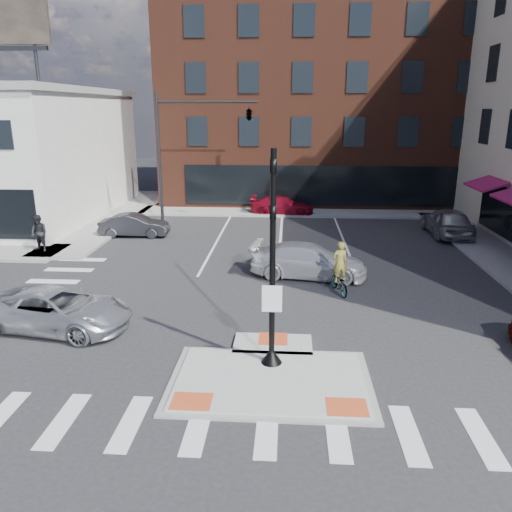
# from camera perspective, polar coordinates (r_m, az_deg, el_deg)

# --- Properties ---
(ground) EXTENTS (120.00, 120.00, 0.00)m
(ground) POSITION_cam_1_polar(r_m,az_deg,el_deg) (14.23, 1.72, -13.23)
(ground) COLOR #28282B
(ground) RESTS_ON ground
(refuge_island) EXTENTS (5.40, 4.65, 0.13)m
(refuge_island) POSITION_cam_1_polar(r_m,az_deg,el_deg) (13.98, 1.68, -13.58)
(refuge_island) COLOR gray
(refuge_island) RESTS_ON ground
(sidewalk_n) EXTENTS (26.00, 3.00, 0.15)m
(sidewalk_n) POSITION_cam_1_polar(r_m,az_deg,el_deg) (35.14, 7.95, 4.94)
(sidewalk_n) COLOR gray
(sidewalk_n) RESTS_ON ground
(building_n) EXTENTS (24.40, 18.40, 15.50)m
(building_n) POSITION_cam_1_polar(r_m,az_deg,el_deg) (44.41, 7.45, 17.39)
(building_n) COLOR #522719
(building_n) RESTS_ON ground
(building_far_left) EXTENTS (10.00, 12.00, 10.00)m
(building_far_left) POSITION_cam_1_polar(r_m,az_deg,el_deg) (64.52, -0.17, 14.74)
(building_far_left) COLOR slate
(building_far_left) RESTS_ON ground
(building_far_right) EXTENTS (12.00, 12.00, 12.00)m
(building_far_right) POSITION_cam_1_polar(r_m,az_deg,el_deg) (66.90, 11.55, 15.35)
(building_far_right) COLOR brown
(building_far_right) RESTS_ON ground
(signal_pole) EXTENTS (0.60, 0.60, 5.98)m
(signal_pole) POSITION_cam_1_polar(r_m,az_deg,el_deg) (13.58, 1.86, -3.74)
(signal_pole) COLOR black
(signal_pole) RESTS_ON refuge_island
(mast_arm_signal) EXTENTS (6.10, 2.24, 8.00)m
(mast_arm_signal) POSITION_cam_1_polar(r_m,az_deg,el_deg) (30.60, -3.64, 14.93)
(mast_arm_signal) COLOR black
(mast_arm_signal) RESTS_ON ground
(silver_suv) EXTENTS (5.30, 3.11, 1.38)m
(silver_suv) POSITION_cam_1_polar(r_m,az_deg,el_deg) (17.79, -21.78, -5.68)
(silver_suv) COLOR silver
(silver_suv) RESTS_ON ground
(white_pickup) EXTENTS (5.23, 2.70, 1.45)m
(white_pickup) POSITION_cam_1_polar(r_m,az_deg,el_deg) (21.69, 6.02, -0.52)
(white_pickup) COLOR silver
(white_pickup) RESTS_ON ground
(bg_car_dark) EXTENTS (3.92, 1.48, 1.28)m
(bg_car_dark) POSITION_cam_1_polar(r_m,az_deg,el_deg) (29.32, -13.72, 3.43)
(bg_car_dark) COLOR #28282D
(bg_car_dark) RESTS_ON ground
(bg_car_silver) EXTENTS (2.01, 4.85, 1.64)m
(bg_car_silver) POSITION_cam_1_polar(r_m,az_deg,el_deg) (30.61, 21.01, 3.69)
(bg_car_silver) COLOR #A5A8AC
(bg_car_silver) RESTS_ON ground
(bg_car_red) EXTENTS (4.46, 2.13, 1.25)m
(bg_car_red) POSITION_cam_1_polar(r_m,az_deg,el_deg) (34.45, 2.97, 5.78)
(bg_car_red) COLOR maroon
(bg_car_red) RESTS_ON ground
(cyclist) EXTENTS (0.99, 1.74, 2.11)m
(cyclist) POSITION_cam_1_polar(r_m,az_deg,el_deg) (19.94, 9.50, -2.26)
(cyclist) COLOR #3F3F44
(cyclist) RESTS_ON ground
(pedestrian_a) EXTENTS (1.07, 0.94, 1.84)m
(pedestrian_a) POSITION_cam_1_polar(r_m,az_deg,el_deg) (27.15, -23.55, 2.42)
(pedestrian_a) COLOR black
(pedestrian_a) RESTS_ON sidewalk_nw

